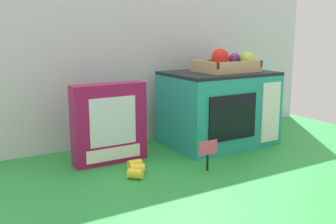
{
  "coord_description": "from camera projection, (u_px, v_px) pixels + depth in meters",
  "views": [
    {
      "loc": [
        -0.82,
        -1.21,
        0.45
      ],
      "look_at": [
        -0.07,
        0.03,
        0.15
      ],
      "focal_mm": 43.12,
      "sensor_mm": 36.0,
      "label": 1
    }
  ],
  "objects": [
    {
      "name": "display_back_panel",
      "position": [
        155.0,
        49.0,
        1.66
      ],
      "size": [
        1.61,
        0.03,
        0.74
      ],
      "primitive_type": "cube",
      "color": "silver",
      "rests_on": "ground"
    },
    {
      "name": "ground_plane",
      "position": [
        188.0,
        151.0,
        1.52
      ],
      "size": [
        1.7,
        1.7,
        0.0
      ],
      "primitive_type": "plane",
      "color": "green",
      "rests_on": "ground"
    },
    {
      "name": "cookie_set_box",
      "position": [
        109.0,
        124.0,
        1.37
      ],
      "size": [
        0.26,
        0.07,
        0.27
      ],
      "color": "#99144C",
      "rests_on": "ground"
    },
    {
      "name": "food_groups_crate",
      "position": [
        227.0,
        62.0,
        1.59
      ],
      "size": [
        0.24,
        0.18,
        0.09
      ],
      "color": "tan",
      "rests_on": "toy_microwave"
    },
    {
      "name": "loose_toy_banana",
      "position": [
        136.0,
        169.0,
        1.28
      ],
      "size": [
        0.09,
        0.12,
        0.03
      ],
      "color": "yellow",
      "rests_on": "ground"
    },
    {
      "name": "toy_microwave",
      "position": [
        218.0,
        108.0,
        1.6
      ],
      "size": [
        0.41,
        0.3,
        0.29
      ],
      "color": "teal",
      "rests_on": "ground"
    },
    {
      "name": "price_sign",
      "position": [
        208.0,
        151.0,
        1.3
      ],
      "size": [
        0.07,
        0.01,
        0.1
      ],
      "color": "black",
      "rests_on": "ground"
    }
  ]
}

